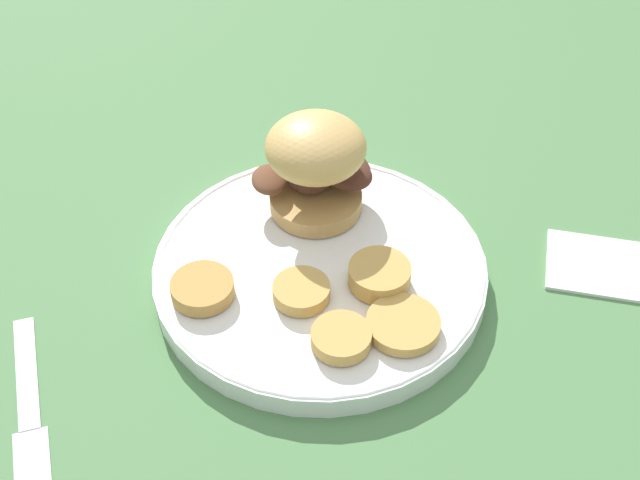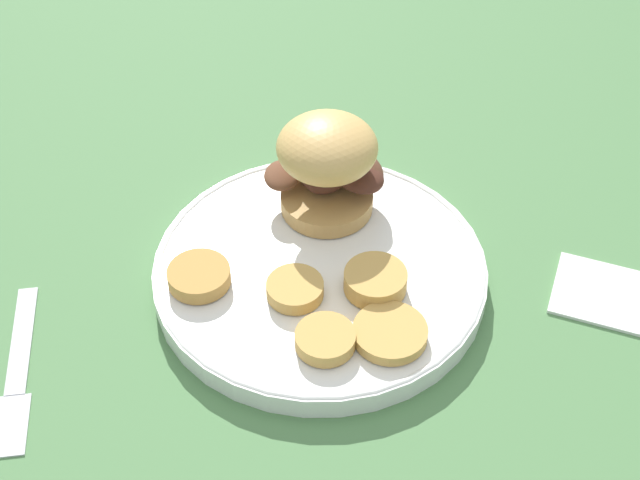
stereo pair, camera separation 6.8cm
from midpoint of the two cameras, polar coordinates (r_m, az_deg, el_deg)
ground_plane at (r=0.72m, az=-2.73°, el=-2.74°), size 4.00×4.00×0.00m
dinner_plate at (r=0.71m, az=-2.76°, el=-2.11°), size 0.26×0.26×0.02m
sandwich at (r=0.72m, az=-3.11°, el=4.87°), size 0.09×0.11×0.09m
potato_round_0 at (r=0.64m, az=-1.69°, el=-6.44°), size 0.04×0.04×0.01m
potato_round_1 at (r=0.68m, az=0.96°, el=-2.40°), size 0.05×0.05×0.02m
potato_round_2 at (r=0.67m, az=-4.11°, el=-3.44°), size 0.04×0.04×0.01m
potato_round_3 at (r=0.68m, az=-10.39°, el=-3.21°), size 0.05×0.05×0.01m
potato_round_4 at (r=0.65m, az=2.36°, el=-5.59°), size 0.05×0.05×0.01m
fork at (r=0.68m, az=-20.98°, el=-9.86°), size 0.16×0.05×0.00m
napkin at (r=0.75m, az=15.78°, el=-1.81°), size 0.09×0.12×0.01m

